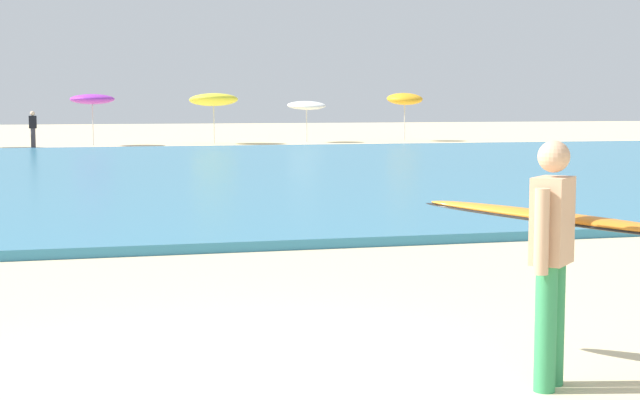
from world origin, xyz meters
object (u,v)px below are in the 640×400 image
beach_umbrella_2 (92,99)px  beach_umbrella_5 (405,99)px  beachgoer_near_row_left (33,128)px  surfer_with_board (561,239)px  beach_umbrella_4 (307,105)px  beach_umbrella_3 (214,100)px

beach_umbrella_2 → beach_umbrella_5: (15.30, 1.40, 0.02)m
beach_umbrella_2 → beachgoer_near_row_left: (-2.54, -1.53, -1.24)m
beachgoer_near_row_left → beach_umbrella_2: bearing=31.0°
surfer_with_board → beachgoer_near_row_left: (-4.82, 37.07, -0.18)m
surfer_with_board → beachgoer_near_row_left: bearing=97.4°
beachgoer_near_row_left → surfer_with_board: bearing=-82.6°
beach_umbrella_4 → beachgoer_near_row_left: bearing=-168.0°
beachgoer_near_row_left → beach_umbrella_5: bearing=9.3°
beach_umbrella_4 → beach_umbrella_3: bearing=-172.5°
surfer_with_board → beach_umbrella_5: 42.08m
beach_umbrella_3 → beachgoer_near_row_left: beach_umbrella_3 is taller
beach_umbrella_5 → beachgoer_near_row_left: beach_umbrella_5 is taller
beach_umbrella_3 → surfer_with_board: bearing=-94.8°
beach_umbrella_5 → surfer_with_board: bearing=-108.0°
surfer_with_board → beach_umbrella_2: 38.68m
beach_umbrella_5 → beach_umbrella_3: bearing=-175.1°
beach_umbrella_2 → beach_umbrella_4: 10.24m
beach_umbrella_4 → surfer_with_board: bearing=-101.2°
beach_umbrella_2 → beachgoer_near_row_left: 3.21m
surfer_with_board → beach_umbrella_3: bearing=85.2°
beach_umbrella_2 → beach_umbrella_4: bearing=6.5°
beach_umbrella_3 → beach_umbrella_4: bearing=7.5°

